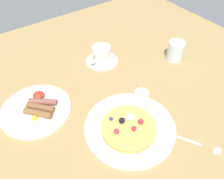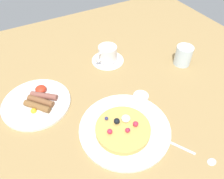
{
  "view_description": "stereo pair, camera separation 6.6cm",
  "coord_description": "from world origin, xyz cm",
  "px_view_note": "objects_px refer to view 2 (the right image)",
  "views": [
    {
      "loc": [
        -31.16,
        -44.79,
        59.69
      ],
      "look_at": [
        1.19,
        0.62,
        4.0
      ],
      "focal_mm": 35.74,
      "sensor_mm": 36.0,
      "label": 1
    },
    {
      "loc": [
        -25.58,
        -48.28,
        59.69
      ],
      "look_at": [
        1.19,
        0.62,
        4.0
      ],
      "focal_mm": 35.74,
      "sensor_mm": 36.0,
      "label": 2
    }
  ],
  "objects_px": {
    "pancake_plate": "(125,128)",
    "breakfast_plate": "(37,103)",
    "water_glass": "(183,55)",
    "syrup_ramekin": "(141,98)",
    "coffee_cup": "(107,53)",
    "teaspoon": "(200,156)",
    "coffee_saucer": "(108,60)"
  },
  "relations": [
    {
      "from": "pancake_plate",
      "to": "breakfast_plate",
      "type": "relative_size",
      "value": 1.22
    },
    {
      "from": "breakfast_plate",
      "to": "water_glass",
      "type": "distance_m",
      "value": 0.61
    },
    {
      "from": "syrup_ramekin",
      "to": "coffee_cup",
      "type": "height_order",
      "value": "coffee_cup"
    },
    {
      "from": "breakfast_plate",
      "to": "teaspoon",
      "type": "distance_m",
      "value": 0.56
    },
    {
      "from": "pancake_plate",
      "to": "coffee_cup",
      "type": "bearing_deg",
      "value": 70.88
    },
    {
      "from": "teaspoon",
      "to": "pancake_plate",
      "type": "bearing_deg",
      "value": 127.73
    },
    {
      "from": "syrup_ramekin",
      "to": "teaspoon",
      "type": "bearing_deg",
      "value": -81.64
    },
    {
      "from": "water_glass",
      "to": "coffee_cup",
      "type": "bearing_deg",
      "value": 148.15
    },
    {
      "from": "pancake_plate",
      "to": "coffee_saucer",
      "type": "height_order",
      "value": "pancake_plate"
    },
    {
      "from": "syrup_ramekin",
      "to": "coffee_saucer",
      "type": "relative_size",
      "value": 0.38
    },
    {
      "from": "breakfast_plate",
      "to": "teaspoon",
      "type": "xyz_separation_m",
      "value": [
        0.36,
        -0.43,
        -0.0
      ]
    },
    {
      "from": "coffee_saucer",
      "to": "coffee_cup",
      "type": "height_order",
      "value": "coffee_cup"
    },
    {
      "from": "breakfast_plate",
      "to": "water_glass",
      "type": "height_order",
      "value": "water_glass"
    },
    {
      "from": "coffee_saucer",
      "to": "water_glass",
      "type": "distance_m",
      "value": 0.32
    },
    {
      "from": "breakfast_plate",
      "to": "pancake_plate",
      "type": "bearing_deg",
      "value": -48.1
    },
    {
      "from": "coffee_cup",
      "to": "water_glass",
      "type": "xyz_separation_m",
      "value": [
        0.27,
        -0.17,
        0.0
      ]
    },
    {
      "from": "pancake_plate",
      "to": "water_glass",
      "type": "bearing_deg",
      "value": 24.3
    },
    {
      "from": "syrup_ramekin",
      "to": "pancake_plate",
      "type": "bearing_deg",
      "value": -146.51
    },
    {
      "from": "coffee_saucer",
      "to": "water_glass",
      "type": "relative_size",
      "value": 1.67
    },
    {
      "from": "syrup_ramekin",
      "to": "teaspoon",
      "type": "relative_size",
      "value": 0.39
    },
    {
      "from": "coffee_saucer",
      "to": "teaspoon",
      "type": "xyz_separation_m",
      "value": [
        0.02,
        -0.53,
        -0.0
      ]
    },
    {
      "from": "pancake_plate",
      "to": "syrup_ramekin",
      "type": "height_order",
      "value": "syrup_ramekin"
    },
    {
      "from": "syrup_ramekin",
      "to": "water_glass",
      "type": "xyz_separation_m",
      "value": [
        0.28,
        0.11,
        0.02
      ]
    },
    {
      "from": "pancake_plate",
      "to": "teaspoon",
      "type": "distance_m",
      "value": 0.23
    },
    {
      "from": "water_glass",
      "to": "teaspoon",
      "type": "bearing_deg",
      "value": -124.26
    },
    {
      "from": "coffee_cup",
      "to": "water_glass",
      "type": "bearing_deg",
      "value": -31.85
    },
    {
      "from": "breakfast_plate",
      "to": "coffee_saucer",
      "type": "height_order",
      "value": "breakfast_plate"
    },
    {
      "from": "breakfast_plate",
      "to": "coffee_saucer",
      "type": "xyz_separation_m",
      "value": [
        0.34,
        0.1,
        -0.0
      ]
    },
    {
      "from": "teaspoon",
      "to": "water_glass",
      "type": "relative_size",
      "value": 1.62
    },
    {
      "from": "pancake_plate",
      "to": "syrup_ramekin",
      "type": "bearing_deg",
      "value": 33.49
    },
    {
      "from": "breakfast_plate",
      "to": "coffee_cup",
      "type": "distance_m",
      "value": 0.35
    },
    {
      "from": "water_glass",
      "to": "syrup_ramekin",
      "type": "bearing_deg",
      "value": -159.54
    }
  ]
}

